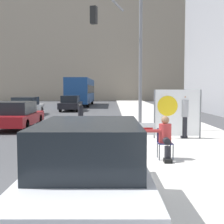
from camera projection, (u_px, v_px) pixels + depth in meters
ground_plane at (72, 196)px, 5.95m from camera, size 160.00×160.00×0.00m
sidewalk_curb at (157, 119)px, 20.90m from camera, size 4.47×90.00×0.13m
building_backdrop_far at (98, 27)px, 60.52m from camera, size 52.00×12.00×28.26m
seated_protester at (165, 137)px, 8.46m from camera, size 0.96×0.77×1.18m
jogger_on_sidewalk at (185, 116)px, 12.19m from camera, size 0.34×0.34×1.72m
pedestrian_behind at (165, 110)px, 14.76m from camera, size 0.34×0.34×1.84m
protest_banner at (177, 113)px, 12.09m from camera, size 1.84×0.06×1.90m
traffic_light_pole at (124, 42)px, 14.79m from camera, size 2.49×2.26×6.23m
parked_car_curbside at (90, 170)px, 4.98m from camera, size 1.78×4.40×1.54m
car_on_road_nearest at (17, 115)px, 16.13m from camera, size 1.87×4.45×1.41m
car_on_road_midblock at (27, 106)px, 24.69m from camera, size 1.83×4.62×1.44m
car_on_road_distant at (71, 103)px, 29.67m from camera, size 1.79×4.70×1.47m
city_bus_on_road at (82, 90)px, 39.07m from camera, size 2.56×12.49×3.34m
motorcycle_on_road at (81, 118)px, 16.54m from camera, size 0.28×2.14×1.27m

